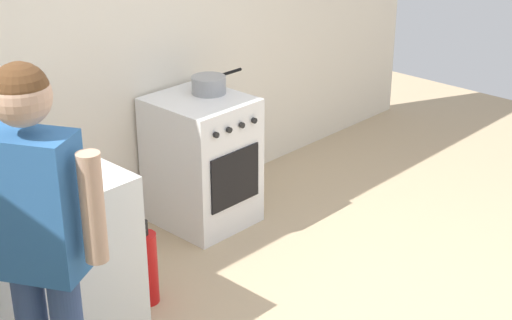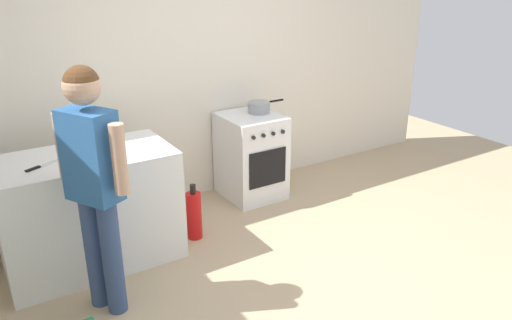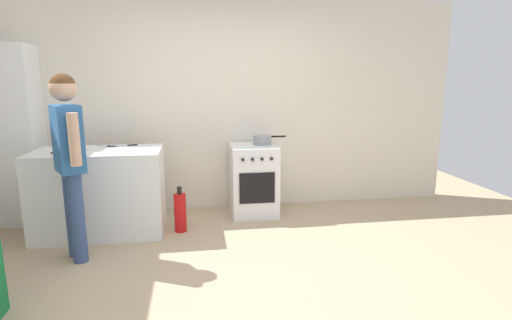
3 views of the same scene
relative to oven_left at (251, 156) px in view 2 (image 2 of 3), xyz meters
The scene contains 10 objects.
ground_plane 1.67m from the oven_left, 102.51° to the right, with size 8.00×8.00×0.00m, color tan.
back_wall 1.01m from the oven_left, 133.25° to the left, with size 6.00×0.10×2.60m, color silver.
counter_unit 1.74m from the oven_left, 167.47° to the right, with size 1.30×0.70×0.90m, color white.
oven_left is the anchor object (origin of this frame).
pot 0.49m from the oven_left, 17.34° to the left, with size 0.40×0.22×0.11m.
knife_carving 1.55m from the oven_left, behind, with size 0.31×0.16×0.01m.
knife_utility 1.72m from the oven_left, behind, with size 0.24×0.14×0.01m.
knife_bread 2.07m from the oven_left, 167.49° to the right, with size 0.33×0.18×0.01m.
person 2.13m from the oven_left, 150.40° to the right, with size 0.34×0.51×1.68m.
fire_extinguisher 1.01m from the oven_left, 151.22° to the right, with size 0.13×0.13×0.50m.
Camera 2 is at (-2.10, -2.40, 2.21)m, focal length 35.00 mm.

